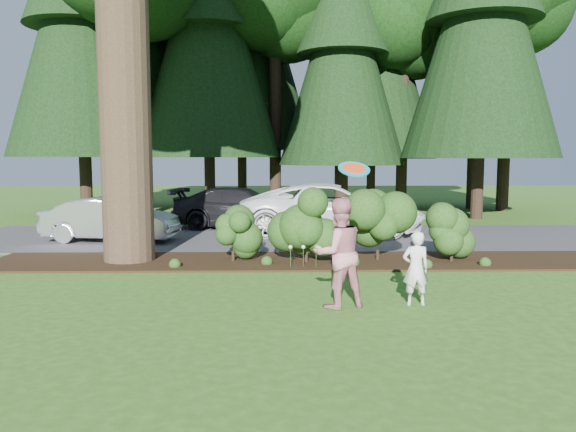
% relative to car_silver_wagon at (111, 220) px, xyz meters
% --- Properties ---
extents(ground, '(80.00, 80.00, 0.00)m').
position_rel_car_silver_wagon_xyz_m(ground, '(5.99, -6.63, -0.70)').
color(ground, '#325618').
rests_on(ground, ground).
extents(mulch_bed, '(16.00, 2.50, 0.05)m').
position_rel_car_silver_wagon_xyz_m(mulch_bed, '(5.99, -3.38, -0.67)').
color(mulch_bed, black).
rests_on(mulch_bed, ground).
extents(driveway, '(22.00, 6.00, 0.03)m').
position_rel_car_silver_wagon_xyz_m(driveway, '(5.99, 0.87, -0.68)').
color(driveway, '#38383A').
rests_on(driveway, ground).
extents(shrub_row, '(6.53, 1.60, 1.61)m').
position_rel_car_silver_wagon_xyz_m(shrub_row, '(6.76, -3.49, 0.11)').
color(shrub_row, '#1A3B12').
rests_on(shrub_row, ground).
extents(lily_cluster, '(0.69, 0.09, 0.57)m').
position_rel_car_silver_wagon_xyz_m(lily_cluster, '(5.69, -4.23, -0.20)').
color(lily_cluster, '#1A3B12').
rests_on(lily_cluster, ground).
extents(tree_wall, '(25.66, 12.15, 17.09)m').
position_rel_car_silver_wagon_xyz_m(tree_wall, '(6.24, 9.75, 8.81)').
color(tree_wall, black).
rests_on(tree_wall, ground).
extents(car_silver_wagon, '(4.17, 1.83, 1.33)m').
position_rel_car_silver_wagon_xyz_m(car_silver_wagon, '(0.00, 0.00, 0.00)').
color(car_silver_wagon, silver).
rests_on(car_silver_wagon, driveway).
extents(car_white_suv, '(6.23, 3.11, 1.69)m').
position_rel_car_silver_wagon_xyz_m(car_white_suv, '(6.92, 1.46, 0.18)').
color(car_white_suv, white).
rests_on(car_white_suv, driveway).
extents(car_dark_suv, '(5.27, 2.67, 1.47)m').
position_rel_car_silver_wagon_xyz_m(car_dark_suv, '(3.81, 3.17, 0.07)').
color(car_dark_suv, black).
rests_on(car_dark_suv, driveway).
extents(child, '(0.50, 0.34, 1.32)m').
position_rel_car_silver_wagon_xyz_m(child, '(7.52, -7.46, -0.04)').
color(child, silver).
rests_on(child, ground).
extents(adult, '(1.10, 0.97, 1.91)m').
position_rel_car_silver_wagon_xyz_m(adult, '(6.14, -7.58, 0.26)').
color(adult, '#B71836').
rests_on(adult, ground).
extents(frisbee, '(0.58, 0.52, 0.29)m').
position_rel_car_silver_wagon_xyz_m(frisbee, '(6.42, -7.36, 1.71)').
color(frisbee, teal).
rests_on(frisbee, ground).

